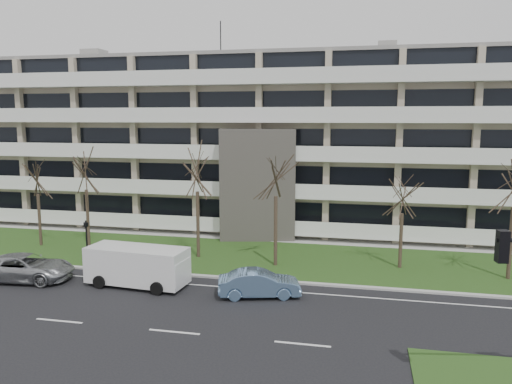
% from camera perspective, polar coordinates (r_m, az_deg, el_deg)
% --- Properties ---
extents(ground, '(160.00, 160.00, 0.00)m').
position_cam_1_polar(ground, '(24.43, -9.32, -15.50)').
color(ground, black).
rests_on(ground, ground).
extents(grass_verge, '(90.00, 10.00, 0.06)m').
position_cam_1_polar(grass_verge, '(36.11, -1.69, -7.35)').
color(grass_verge, '#2C4818').
rests_on(grass_verge, ground).
extents(curb, '(90.00, 0.35, 0.12)m').
position_cam_1_polar(curb, '(31.48, -3.91, -9.71)').
color(curb, '#B2B2AD').
rests_on(curb, ground).
extents(sidewalk, '(90.00, 2.00, 0.08)m').
position_cam_1_polar(sidewalk, '(41.28, 0.15, -5.29)').
color(sidewalk, '#B2B2AD').
rests_on(sidewalk, ground).
extents(lane_edge_line, '(90.00, 0.12, 0.01)m').
position_cam_1_polar(lane_edge_line, '(30.14, -4.72, -10.68)').
color(lane_edge_line, white).
rests_on(lane_edge_line, ground).
extents(apartment_building, '(60.50, 15.10, 18.75)m').
position_cam_1_polar(apartment_building, '(46.84, 1.90, 5.72)').
color(apartment_building, '#B4A48C').
rests_on(apartment_building, ground).
extents(silver_pickup, '(6.04, 3.25, 1.61)m').
position_cam_1_polar(silver_pickup, '(33.92, -24.86, -7.84)').
color(silver_pickup, '#A2A4A8').
rests_on(silver_pickup, ground).
extents(blue_sedan, '(4.82, 2.74, 1.50)m').
position_cam_1_polar(blue_sedan, '(28.19, 0.37, -10.42)').
color(blue_sedan, '#749CC9').
rests_on(blue_sedan, ground).
extents(white_van, '(6.15, 2.87, 2.32)m').
position_cam_1_polar(white_van, '(30.54, -13.29, -7.90)').
color(white_van, white).
rests_on(white_van, ground).
extents(pedestrian_signal, '(0.31, 0.28, 2.80)m').
position_cam_1_polar(pedestrian_signal, '(36.85, -18.81, -4.66)').
color(pedestrian_signal, black).
rests_on(pedestrian_signal, ground).
extents(tree_1, '(3.65, 3.65, 7.30)m').
position_cam_1_polar(tree_1, '(41.54, -23.79, 1.96)').
color(tree_1, '#382B21').
rests_on(tree_1, ground).
extents(tree_2, '(4.06, 4.06, 8.11)m').
position_cam_1_polar(tree_2, '(39.20, -18.95, 2.81)').
color(tree_2, '#382B21').
rests_on(tree_2, ground).
extents(tree_3, '(4.25, 4.25, 8.49)m').
position_cam_1_polar(tree_3, '(34.92, -6.77, 3.05)').
color(tree_3, '#382B21').
rests_on(tree_3, ground).
extents(tree_4, '(4.24, 4.24, 8.49)m').
position_cam_1_polar(tree_4, '(32.67, 2.30, 2.72)').
color(tree_4, '#382B21').
rests_on(tree_4, ground).
extents(tree_5, '(3.30, 3.30, 6.60)m').
position_cam_1_polar(tree_5, '(33.66, 16.44, 0.02)').
color(tree_5, '#382B21').
rests_on(tree_5, ground).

